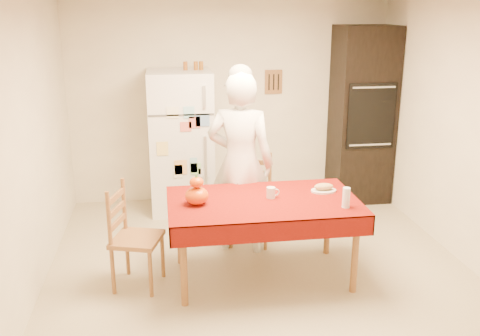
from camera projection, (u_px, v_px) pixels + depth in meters
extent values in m
plane|color=tan|center=(262.00, 276.00, 4.99)|extent=(4.50, 4.50, 0.00)
cube|color=beige|center=(230.00, 102.00, 6.76)|extent=(4.00, 0.02, 2.50)
cube|color=beige|center=(356.00, 268.00, 2.50)|extent=(4.00, 0.02, 2.50)
cube|color=beige|center=(23.00, 156.00, 4.35)|extent=(0.02, 4.50, 2.50)
cube|color=beige|center=(478.00, 139.00, 4.91)|extent=(0.02, 4.50, 2.50)
cube|color=brown|center=(273.00, 82.00, 6.75)|extent=(0.22, 0.02, 0.30)
cube|color=white|center=(181.00, 142.00, 6.43)|extent=(0.75, 0.70, 1.70)
cube|color=silver|center=(204.00, 97.00, 5.94)|extent=(0.03, 0.03, 0.25)
cube|color=silver|center=(206.00, 162.00, 6.16)|extent=(0.03, 0.03, 0.60)
cube|color=black|center=(362.00, 115.00, 6.73)|extent=(0.70, 0.60, 2.20)
cube|color=black|center=(371.00, 116.00, 6.42)|extent=(0.59, 0.02, 0.80)
cylinder|color=brown|center=(184.00, 267.00, 4.42)|extent=(0.06, 0.06, 0.71)
cylinder|color=brown|center=(180.00, 229.00, 5.16)|extent=(0.06, 0.06, 0.71)
cylinder|color=brown|center=(355.00, 255.00, 4.63)|extent=(0.06, 0.06, 0.71)
cylinder|color=brown|center=(328.00, 221.00, 5.36)|extent=(0.06, 0.06, 0.71)
cube|color=brown|center=(263.00, 203.00, 4.78)|extent=(1.60, 0.90, 0.04)
cube|color=#560704|center=(263.00, 200.00, 4.77)|extent=(1.70, 1.00, 0.01)
cylinder|color=brown|center=(231.00, 228.00, 5.53)|extent=(0.04, 0.04, 0.43)
cylinder|color=brown|center=(236.00, 216.00, 5.85)|extent=(0.04, 0.04, 0.43)
cylinder|color=brown|center=(266.00, 231.00, 5.48)|extent=(0.04, 0.04, 0.43)
cylinder|color=brown|center=(269.00, 218.00, 5.80)|extent=(0.04, 0.04, 0.43)
cube|color=brown|center=(251.00, 202.00, 5.60)|extent=(0.52, 0.51, 0.04)
cube|color=brown|center=(253.00, 175.00, 5.68)|extent=(0.35, 0.14, 0.50)
cylinder|color=brown|center=(151.00, 274.00, 4.59)|extent=(0.04, 0.04, 0.43)
cylinder|color=brown|center=(113.00, 271.00, 4.64)|extent=(0.04, 0.04, 0.43)
cylinder|color=brown|center=(163.00, 256.00, 4.93)|extent=(0.04, 0.04, 0.43)
cylinder|color=brown|center=(127.00, 253.00, 4.98)|extent=(0.04, 0.04, 0.43)
cube|color=brown|center=(137.00, 239.00, 4.71)|extent=(0.51, 0.52, 0.04)
cube|color=brown|center=(117.00, 212.00, 4.66)|extent=(0.13, 0.35, 0.50)
imported|color=silver|center=(240.00, 163.00, 5.32)|extent=(0.78, 0.64, 1.84)
cylinder|color=silver|center=(271.00, 193.00, 4.81)|extent=(0.08, 0.08, 0.10)
ellipsoid|color=#C85504|center=(197.00, 196.00, 4.65)|extent=(0.21, 0.21, 0.16)
ellipsoid|color=#DA4205|center=(197.00, 182.00, 4.61)|extent=(0.12, 0.12, 0.09)
cylinder|color=white|center=(346.00, 198.00, 4.57)|extent=(0.07, 0.07, 0.18)
cylinder|color=silver|center=(323.00, 191.00, 4.98)|extent=(0.24, 0.24, 0.02)
ellipsoid|color=tan|center=(324.00, 187.00, 4.97)|extent=(0.18, 0.10, 0.06)
cylinder|color=brown|center=(185.00, 66.00, 6.23)|extent=(0.05, 0.05, 0.10)
cylinder|color=brown|center=(196.00, 66.00, 6.25)|extent=(0.05, 0.05, 0.10)
cylinder|color=brown|center=(201.00, 66.00, 6.25)|extent=(0.05, 0.05, 0.10)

